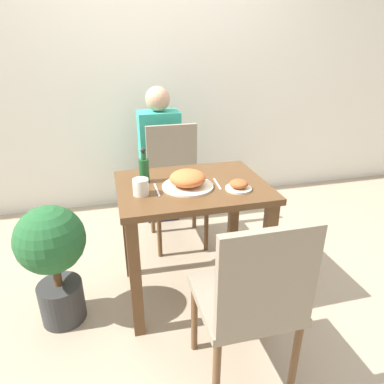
{
  "coord_description": "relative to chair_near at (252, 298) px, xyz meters",
  "views": [
    {
      "loc": [
        -0.44,
        -1.74,
        1.5
      ],
      "look_at": [
        0.0,
        0.0,
        0.7
      ],
      "focal_mm": 32.0,
      "sensor_mm": 36.0,
      "label": 1
    }
  ],
  "objects": [
    {
      "name": "wall_back",
      "position": [
        -0.08,
        2.19,
        0.78
      ],
      "size": [
        8.0,
        0.05,
        2.6
      ],
      "color": "white",
      "rests_on": "ground_plane"
    },
    {
      "name": "fork_utensil",
      "position": [
        -0.28,
        0.67,
        0.24
      ],
      "size": [
        0.01,
        0.18,
        0.0
      ],
      "rotation": [
        0.0,
        0.0,
        1.57
      ],
      "color": "silver",
      "rests_on": "dining_table"
    },
    {
      "name": "drink_cup",
      "position": [
        -0.37,
        0.64,
        0.28
      ],
      "size": [
        0.08,
        0.08,
        0.09
      ],
      "color": "silver",
      "rests_on": "dining_table"
    },
    {
      "name": "chair_far",
      "position": [
        -0.03,
        1.4,
        0.0
      ],
      "size": [
        0.42,
        0.42,
        0.91
      ],
      "color": "gray",
      "rests_on": "ground_plane"
    },
    {
      "name": "side_plate",
      "position": [
        0.15,
        0.57,
        0.26
      ],
      "size": [
        0.14,
        0.14,
        0.06
      ],
      "color": "beige",
      "rests_on": "dining_table"
    },
    {
      "name": "spoon_utensil",
      "position": [
        0.06,
        0.67,
        0.24
      ],
      "size": [
        0.02,
        0.16,
        0.0
      ],
      "rotation": [
        0.0,
        0.0,
        1.49
      ],
      "color": "silver",
      "rests_on": "dining_table"
    },
    {
      "name": "potted_plant_left",
      "position": [
        -0.86,
        0.66,
        -0.08
      ],
      "size": [
        0.37,
        0.37,
        0.72
      ],
      "color": "#333333",
      "rests_on": "ground_plane"
    },
    {
      "name": "person_figure",
      "position": [
        -0.09,
        1.77,
        0.06
      ],
      "size": [
        0.34,
        0.22,
        1.17
      ],
      "color": "#2D3347",
      "rests_on": "ground_plane"
    },
    {
      "name": "sauce_bottle",
      "position": [
        -0.33,
        0.81,
        0.31
      ],
      "size": [
        0.06,
        0.06,
        0.2
      ],
      "color": "#194C23",
      "rests_on": "dining_table"
    },
    {
      "name": "chair_near",
      "position": [
        0.0,
        0.0,
        0.0
      ],
      "size": [
        0.42,
        0.42,
        0.91
      ],
      "rotation": [
        0.0,
        0.0,
        3.14
      ],
      "color": "gray",
      "rests_on": "ground_plane"
    },
    {
      "name": "ground_plane",
      "position": [
        -0.08,
        0.71,
        -0.52
      ],
      "size": [
        16.0,
        16.0,
        0.0
      ],
      "primitive_type": "plane",
      "color": "tan"
    },
    {
      "name": "dining_table",
      "position": [
        -0.08,
        0.71,
        0.09
      ],
      "size": [
        0.84,
        0.64,
        0.75
      ],
      "color": "brown",
      "rests_on": "ground_plane"
    },
    {
      "name": "food_plate",
      "position": [
        -0.11,
        0.67,
        0.28
      ],
      "size": [
        0.29,
        0.29,
        0.1
      ],
      "color": "beige",
      "rests_on": "dining_table"
    }
  ]
}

